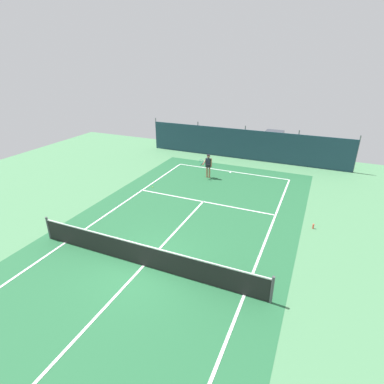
% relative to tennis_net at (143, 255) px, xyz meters
% --- Properties ---
extents(ground_plane, '(36.00, 36.00, 0.00)m').
position_rel_tennis_net_xyz_m(ground_plane, '(0.00, 0.00, -0.51)').
color(ground_plane, '#4C8456').
extents(court_surface, '(11.02, 26.60, 0.01)m').
position_rel_tennis_net_xyz_m(court_surface, '(0.00, 0.00, -0.51)').
color(court_surface, '#236038').
rests_on(court_surface, ground).
extents(tennis_net, '(10.12, 0.10, 1.10)m').
position_rel_tennis_net_xyz_m(tennis_net, '(0.00, 0.00, 0.00)').
color(tennis_net, black).
rests_on(tennis_net, ground).
extents(back_fence, '(16.30, 0.98, 2.70)m').
position_rel_tennis_net_xyz_m(back_fence, '(-0.00, 15.73, 0.16)').
color(back_fence, '#1E3D4C').
rests_on(back_fence, ground).
extents(tennis_player, '(0.79, 0.69, 1.64)m').
position_rel_tennis_net_xyz_m(tennis_player, '(-1.12, 10.10, 0.45)').
color(tennis_player, '#9E7051').
rests_on(tennis_player, ground).
extents(tennis_ball_near_player, '(0.07, 0.07, 0.07)m').
position_rel_tennis_net_xyz_m(tennis_ball_near_player, '(-3.75, 7.06, -0.48)').
color(tennis_ball_near_player, '#CCDB33').
rests_on(tennis_ball_near_player, ground).
extents(parked_car, '(2.07, 4.22, 1.68)m').
position_rel_tennis_net_xyz_m(parked_car, '(1.75, 18.66, 0.33)').
color(parked_car, black).
rests_on(parked_car, ground).
extents(water_bottle, '(0.08, 0.08, 0.24)m').
position_rel_tennis_net_xyz_m(water_bottle, '(6.00, 5.77, -0.39)').
color(water_bottle, '#D84C38').
rests_on(water_bottle, ground).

